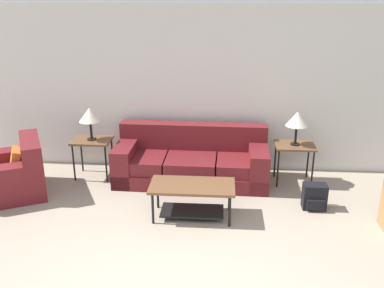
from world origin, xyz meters
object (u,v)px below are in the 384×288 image
at_px(side_table_left, 92,144).
at_px(table_lamp_left, 90,115).
at_px(armchair, 12,175).
at_px(table_lamp_right, 297,119).
at_px(backpack, 314,197).
at_px(side_table_right, 295,149).
at_px(couch, 192,162).
at_px(coffee_table, 192,193).

bearing_deg(side_table_left, table_lamp_left, 116.57).
relative_size(armchair, table_lamp_left, 2.52).
relative_size(table_lamp_right, backpack, 1.45).
relative_size(side_table_right, backpack, 1.76).
relative_size(couch, table_lamp_left, 4.56).
height_order(coffee_table, backpack, coffee_table).
relative_size(side_table_left, table_lamp_right, 1.21).
bearing_deg(table_lamp_right, couch, -179.55).
bearing_deg(table_lamp_right, armchair, -170.24).
bearing_deg(table_lamp_left, side_table_right, -0.00).
bearing_deg(table_lamp_right, side_table_left, -180.00).
bearing_deg(side_table_left, table_lamp_right, 0.00).
bearing_deg(couch, table_lamp_left, 179.55).
bearing_deg(backpack, side_table_right, 101.53).
xyz_separation_m(couch, table_lamp_left, (-1.54, 0.01, 0.70)).
height_order(table_lamp_left, table_lamp_right, same).
distance_m(side_table_left, backpack, 3.36).
relative_size(couch, table_lamp_right, 4.56).
height_order(side_table_right, table_lamp_left, table_lamp_left).
xyz_separation_m(couch, side_table_right, (1.53, 0.01, 0.25)).
height_order(armchair, backpack, armchair).
xyz_separation_m(coffee_table, backpack, (1.61, 0.34, -0.17)).
bearing_deg(table_lamp_right, coffee_table, -141.10).
height_order(armchair, coffee_table, armchair).
distance_m(coffee_table, side_table_left, 2.01).
bearing_deg(table_lamp_right, table_lamp_left, 180.00).
distance_m(armchair, table_lamp_left, 1.40).
distance_m(couch, side_table_right, 1.55).
xyz_separation_m(side_table_left, side_table_right, (3.07, 0.00, 0.00)).
bearing_deg(coffee_table, backpack, 11.97).
height_order(couch, table_lamp_left, table_lamp_left).
bearing_deg(coffee_table, couch, 94.59).
distance_m(table_lamp_left, table_lamp_right, 3.07).
bearing_deg(couch, armchair, -164.79).
bearing_deg(table_lamp_left, backpack, -14.25).
bearing_deg(coffee_table, table_lamp_right, 38.90).
bearing_deg(armchair, couch, 15.21).
height_order(coffee_table, side_table_left, side_table_left).
distance_m(couch, table_lamp_right, 1.69).
xyz_separation_m(armchair, side_table_left, (0.98, 0.70, 0.26)).
relative_size(coffee_table, table_lamp_right, 2.13).
bearing_deg(coffee_table, armchair, 169.84).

